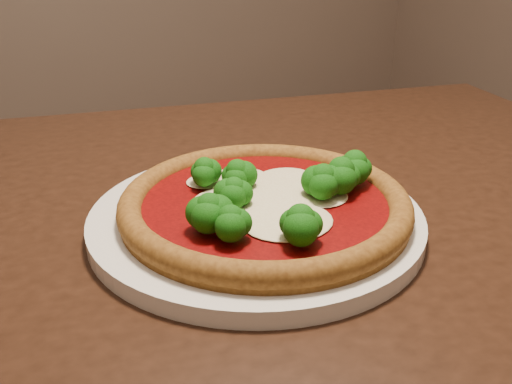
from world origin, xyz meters
TOP-DOWN VIEW (x-y plane):
  - dining_table at (-0.03, -0.09)m, footprint 1.24×1.11m
  - plate at (-0.08, -0.12)m, footprint 0.35×0.35m
  - pizza at (-0.08, -0.13)m, footprint 0.30×0.30m

SIDE VIEW (x-z plane):
  - dining_table at x=-0.03m, z-range 0.28..1.03m
  - plate at x=-0.08m, z-range 0.75..0.77m
  - pizza at x=-0.08m, z-range 0.75..0.81m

